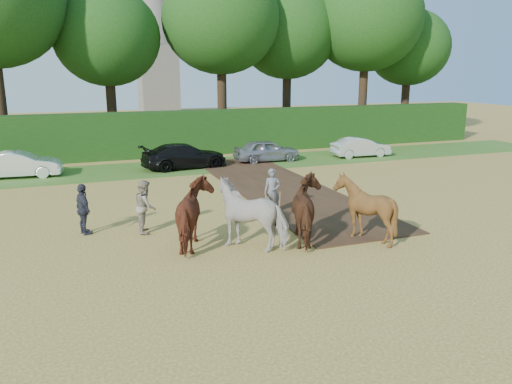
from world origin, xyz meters
TOP-DOWN VIEW (x-y plane):
  - ground at (0.00, 0.00)m, footprint 120.00×120.00m
  - earth_strip at (1.50, 7.00)m, footprint 4.50×17.00m
  - grass_verge at (0.00, 14.00)m, footprint 50.00×5.00m
  - hedgerow at (0.00, 18.50)m, footprint 46.00×1.60m
  - spectator_near at (-5.69, 2.34)m, footprint 0.84×1.02m
  - spectator_far at (-7.79, 2.84)m, footprint 0.76×1.17m
  - plough_team at (-1.55, -0.41)m, footprint 7.73×5.59m
  - parked_cars at (-3.60, 13.94)m, footprint 30.34×2.86m
  - treeline at (-1.69, 21.69)m, footprint 48.70×10.60m
  - church at (4.00, 55.00)m, footprint 5.20×5.20m

SIDE VIEW (x-z plane):
  - ground at x=0.00m, z-range 0.00..0.00m
  - grass_verge at x=0.00m, z-range 0.00..0.03m
  - earth_strip at x=1.50m, z-range 0.00..0.05m
  - parked_cars at x=-3.60m, z-range -0.02..1.45m
  - spectator_far at x=-7.79m, z-range 0.00..1.84m
  - spectator_near at x=-5.69m, z-range 0.00..1.91m
  - plough_team at x=-1.55m, z-range -0.01..2.22m
  - hedgerow at x=0.00m, z-range 0.00..3.00m
  - treeline at x=-1.69m, z-range 1.87..16.07m
  - church at x=4.00m, z-range 0.23..27.23m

